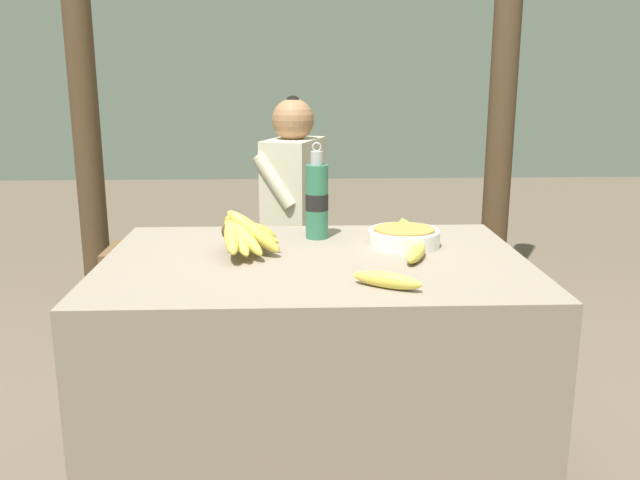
{
  "coord_description": "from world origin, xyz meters",
  "views": [
    {
      "loc": [
        -0.06,
        -1.83,
        1.2
      ],
      "look_at": [
        0.02,
        0.05,
        0.74
      ],
      "focal_mm": 38.0,
      "sensor_mm": 36.0,
      "label": 1
    }
  ],
  "objects_px": {
    "banana_bunch_ripe": "(243,232)",
    "banana_bunch_green": "(407,231)",
    "serving_bowl": "(404,236)",
    "support_post_far": "(506,51)",
    "water_bottle": "(317,200)",
    "loose_banana_front": "(387,280)",
    "seated_vendor": "(285,200)",
    "support_post_near": "(80,50)",
    "loose_banana_side": "(416,253)",
    "wooden_bench": "(297,258)"
  },
  "relations": [
    {
      "from": "seated_vendor",
      "to": "support_post_near",
      "type": "relative_size",
      "value": 0.42
    },
    {
      "from": "water_bottle",
      "to": "loose_banana_side",
      "type": "xyz_separation_m",
      "value": [
        0.27,
        -0.27,
        -0.1
      ]
    },
    {
      "from": "wooden_bench",
      "to": "support_post_near",
      "type": "xyz_separation_m",
      "value": [
        -1.07,
        0.45,
        0.96
      ]
    },
    {
      "from": "banana_bunch_green",
      "to": "loose_banana_front",
      "type": "bearing_deg",
      "value": -101.4
    },
    {
      "from": "banana_bunch_ripe",
      "to": "wooden_bench",
      "type": "height_order",
      "value": "banana_bunch_ripe"
    },
    {
      "from": "loose_banana_side",
      "to": "wooden_bench",
      "type": "relative_size",
      "value": 0.09
    },
    {
      "from": "seated_vendor",
      "to": "serving_bowl",
      "type": "bearing_deg",
      "value": 128.51
    },
    {
      "from": "loose_banana_front",
      "to": "loose_banana_side",
      "type": "height_order",
      "value": "same"
    },
    {
      "from": "banana_bunch_green",
      "to": "support_post_far",
      "type": "xyz_separation_m",
      "value": [
        0.55,
        0.45,
        0.83
      ]
    },
    {
      "from": "wooden_bench",
      "to": "support_post_near",
      "type": "height_order",
      "value": "support_post_near"
    },
    {
      "from": "water_bottle",
      "to": "loose_banana_front",
      "type": "height_order",
      "value": "water_bottle"
    },
    {
      "from": "serving_bowl",
      "to": "seated_vendor",
      "type": "distance_m",
      "value": 1.17
    },
    {
      "from": "serving_bowl",
      "to": "loose_banana_side",
      "type": "bearing_deg",
      "value": -87.33
    },
    {
      "from": "banana_bunch_ripe",
      "to": "loose_banana_side",
      "type": "relative_size",
      "value": 1.8
    },
    {
      "from": "banana_bunch_ripe",
      "to": "water_bottle",
      "type": "bearing_deg",
      "value": 40.38
    },
    {
      "from": "serving_bowl",
      "to": "loose_banana_side",
      "type": "relative_size",
      "value": 1.28
    },
    {
      "from": "loose_banana_side",
      "to": "loose_banana_front",
      "type": "bearing_deg",
      "value": -114.88
    },
    {
      "from": "banana_bunch_ripe",
      "to": "support_post_near",
      "type": "height_order",
      "value": "support_post_near"
    },
    {
      "from": "loose_banana_side",
      "to": "support_post_far",
      "type": "bearing_deg",
      "value": 66.73
    },
    {
      "from": "loose_banana_front",
      "to": "support_post_near",
      "type": "bearing_deg",
      "value": 122.95
    },
    {
      "from": "loose_banana_front",
      "to": "wooden_bench",
      "type": "bearing_deg",
      "value": 97.88
    },
    {
      "from": "support_post_far",
      "to": "water_bottle",
      "type": "bearing_deg",
      "value": -124.71
    },
    {
      "from": "banana_bunch_ripe",
      "to": "water_bottle",
      "type": "xyz_separation_m",
      "value": [
        0.22,
        0.19,
        0.06
      ]
    },
    {
      "from": "loose_banana_front",
      "to": "loose_banana_side",
      "type": "xyz_separation_m",
      "value": [
        0.11,
        0.24,
        0.0
      ]
    },
    {
      "from": "wooden_bench",
      "to": "seated_vendor",
      "type": "bearing_deg",
      "value": -162.95
    },
    {
      "from": "wooden_bench",
      "to": "support_post_near",
      "type": "bearing_deg",
      "value": 157.21
    },
    {
      "from": "banana_bunch_ripe",
      "to": "seated_vendor",
      "type": "bearing_deg",
      "value": 84.98
    },
    {
      "from": "serving_bowl",
      "to": "support_post_far",
      "type": "distance_m",
      "value": 1.84
    },
    {
      "from": "loose_banana_front",
      "to": "support_post_far",
      "type": "distance_m",
      "value": 2.24
    },
    {
      "from": "support_post_near",
      "to": "support_post_far",
      "type": "height_order",
      "value": "same"
    },
    {
      "from": "water_bottle",
      "to": "banana_bunch_green",
      "type": "bearing_deg",
      "value": 65.51
    },
    {
      "from": "seated_vendor",
      "to": "support_post_near",
      "type": "height_order",
      "value": "support_post_near"
    },
    {
      "from": "support_post_near",
      "to": "support_post_far",
      "type": "xyz_separation_m",
      "value": [
        2.14,
        0.0,
        0.0
      ]
    },
    {
      "from": "seated_vendor",
      "to": "banana_bunch_green",
      "type": "bearing_deg",
      "value": -158.27
    },
    {
      "from": "banana_bunch_ripe",
      "to": "loose_banana_side",
      "type": "distance_m",
      "value": 0.49
    },
    {
      "from": "banana_bunch_green",
      "to": "loose_banana_side",
      "type": "bearing_deg",
      "value": -98.65
    },
    {
      "from": "banana_bunch_green",
      "to": "water_bottle",
      "type": "bearing_deg",
      "value": -114.49
    },
    {
      "from": "water_bottle",
      "to": "seated_vendor",
      "type": "distance_m",
      "value": 1.02
    },
    {
      "from": "banana_bunch_ripe",
      "to": "water_bottle",
      "type": "relative_size",
      "value": 1.0
    },
    {
      "from": "water_bottle",
      "to": "support_post_far",
      "type": "height_order",
      "value": "support_post_far"
    },
    {
      "from": "serving_bowl",
      "to": "loose_banana_front",
      "type": "relative_size",
      "value": 1.24
    },
    {
      "from": "serving_bowl",
      "to": "loose_banana_front",
      "type": "height_order",
      "value": "serving_bowl"
    },
    {
      "from": "loose_banana_side",
      "to": "seated_vendor",
      "type": "bearing_deg",
      "value": 106.67
    },
    {
      "from": "banana_bunch_ripe",
      "to": "banana_bunch_green",
      "type": "relative_size",
      "value": 1.03
    },
    {
      "from": "water_bottle",
      "to": "loose_banana_side",
      "type": "bearing_deg",
      "value": -45.98
    },
    {
      "from": "water_bottle",
      "to": "banana_bunch_green",
      "type": "distance_m",
      "value": 1.16
    },
    {
      "from": "loose_banana_front",
      "to": "seated_vendor",
      "type": "height_order",
      "value": "seated_vendor"
    },
    {
      "from": "wooden_bench",
      "to": "banana_bunch_green",
      "type": "bearing_deg",
      "value": 0.18
    },
    {
      "from": "loose_banana_side",
      "to": "banana_bunch_green",
      "type": "xyz_separation_m",
      "value": [
        0.2,
        1.29,
        -0.24
      ]
    },
    {
      "from": "banana_bunch_ripe",
      "to": "loose_banana_front",
      "type": "height_order",
      "value": "banana_bunch_ripe"
    }
  ]
}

